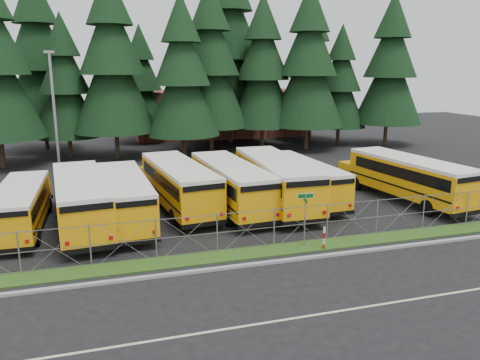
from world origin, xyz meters
The scene contains 29 objects.
ground centered at (0.00, 0.00, 0.00)m, with size 120.00×120.00×0.00m, color black.
curb centered at (0.00, -3.10, 0.06)m, with size 50.00×0.25×0.12m, color gray.
grass_verge centered at (0.00, -1.70, 0.03)m, with size 50.00×1.40×0.06m, color #204213.
road_lane_line centered at (0.00, -8.00, 0.01)m, with size 50.00×0.12×0.01m, color beige.
chainlink_fence centered at (0.00, -1.00, 1.00)m, with size 44.00×0.10×2.00m, color gray, non-canonical shape.
brick_building centered at (6.00, 40.00, 3.00)m, with size 22.00×10.00×6.00m, color brown.
bus_0 centered at (-13.73, 5.30, 1.30)m, with size 2.34×9.89×2.59m, color #E9A907, non-canonical shape.
bus_1 centered at (-10.57, 4.87, 1.51)m, with size 2.72×11.52×3.02m, color #E9A907, non-canonical shape.
bus_2 centered at (-8.17, 5.07, 1.44)m, with size 2.59×10.96×2.87m, color #E9A907, non-canonical shape.
bus_3 centered at (-4.69, 6.94, 1.52)m, with size 2.73×11.56×3.03m, color #E9A907, non-canonical shape.
bus_4 centered at (-1.48, 6.05, 1.52)m, with size 2.73×11.56×3.03m, color #E9A907, non-canonical shape.
bus_5 centered at (1.58, 5.95, 1.60)m, with size 2.88×12.20×3.20m, color #E9A907, non-canonical shape.
bus_6 centered at (3.59, 6.37, 1.40)m, with size 2.53×10.70×2.80m, color #E9A907, non-canonical shape.
bus_east centered at (10.63, 4.45, 1.51)m, with size 2.72×11.54×3.02m, color #E9A907, non-canonical shape.
street_sign centered at (0.47, -1.51, 2.03)m, with size 0.84×0.55×2.81m.
striped_bollard centered at (1.21, -2.25, 0.60)m, with size 0.11×0.11×1.20m, color #B20C0C.
light_standard centered at (-12.39, 14.62, 5.50)m, with size 0.70×0.35×10.14m.
conifer_2 centered at (-12.39, 28.05, 7.15)m, with size 6.46×6.46×14.29m, color black, non-canonical shape.
conifer_3 centered at (-7.76, 26.28, 9.19)m, with size 8.31×8.31×18.38m, color black, non-canonical shape.
conifer_4 centered at (-1.29, 24.23, 8.05)m, with size 7.28×7.28×16.10m, color black, non-canonical shape.
conifer_5 centered at (2.42, 27.98, 9.05)m, with size 8.19×8.19×18.10m, color black, non-canonical shape.
conifer_6 centered at (8.35, 27.94, 8.47)m, with size 7.66×7.66×16.94m, color black, non-canonical shape.
conifer_7 centered at (12.79, 25.65, 8.99)m, with size 8.13×8.13×17.98m, color black, non-canonical shape.
conifer_8 centered at (18.11, 28.16, 6.97)m, with size 6.30×6.30×13.93m, color black, non-canonical shape.
conifer_9 centered at (23.32, 26.10, 8.71)m, with size 7.87×7.87×17.41m, color black, non-canonical shape.
conifer_10 centered at (-15.15, 33.42, 9.57)m, with size 8.65×8.65×19.14m, color black, non-canonical shape.
conifer_11 centered at (-4.29, 35.86, 7.01)m, with size 6.34×6.34×14.01m, color black, non-canonical shape.
conifer_12 centered at (5.99, 32.96, 10.91)m, with size 9.87×9.87×21.82m, color black, non-canonical shape.
conifer_13 centered at (16.26, 32.22, 8.59)m, with size 7.77×7.77×17.18m, color black, non-canonical shape.
Camera 1 is at (-9.11, -22.26, 8.93)m, focal length 35.00 mm.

